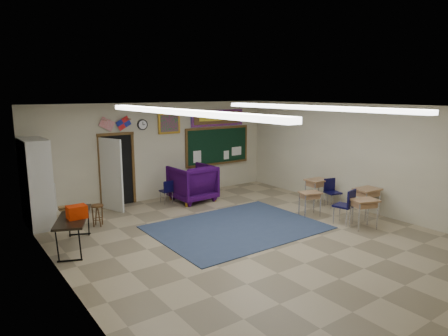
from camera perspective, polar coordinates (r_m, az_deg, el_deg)
floor at (r=9.31m, az=3.89°, el=-10.05°), size 9.00×9.00×0.00m
back_wall at (r=12.62m, az=-9.21°, el=2.40°), size 8.00×0.04×3.00m
left_wall at (r=7.09m, az=-21.74°, el=-4.78°), size 0.04×9.00×3.00m
right_wall at (r=11.83m, az=19.06°, el=1.39°), size 0.04×9.00×3.00m
ceiling at (r=8.71m, az=4.15°, el=8.73°), size 8.00×9.00×0.04m
area_rug at (r=10.01m, az=1.82°, el=-8.46°), size 4.00×3.00×0.02m
fluorescent_strips at (r=8.71m, az=4.14°, el=8.33°), size 3.86×6.00×0.10m
doorway at (r=11.97m, az=-15.25°, el=-0.44°), size 1.10×0.89×2.16m
chalkboard at (r=13.71m, az=-0.90°, el=3.05°), size 2.55×0.14×1.30m
bulletin_board at (r=13.62m, az=-0.92°, el=7.17°), size 2.10×0.05×0.55m
framed_art_print at (r=12.66m, az=-7.84°, el=6.34°), size 0.75×0.05×0.65m
wall_clock at (r=12.26m, az=-11.56°, el=6.08°), size 0.32×0.05×0.32m
wall_flags at (r=11.90m, az=-15.28°, el=6.41°), size 1.16×0.06×0.70m
storage_cabinet at (r=10.91m, az=-25.20°, el=-1.95°), size 0.59×1.25×2.20m
wingback_armchair at (r=12.33m, az=-4.52°, el=-2.15°), size 1.24×1.28×1.12m
student_chair_reading at (r=12.21m, az=-8.24°, el=-3.35°), size 0.36×0.36×0.71m
student_chair_desk_a at (r=10.59m, az=16.72°, el=-5.30°), size 0.55×0.55×0.92m
student_chair_desk_b at (r=12.04m, az=15.28°, el=-3.52°), size 0.50×0.50×0.83m
student_desk_front_left at (r=11.09m, az=12.16°, el=-4.84°), size 0.65×0.56×0.66m
student_desk_front_right at (r=12.16m, az=13.11°, el=-3.17°), size 0.68×0.53×0.78m
student_desk_back_left at (r=10.42m, az=19.36°, el=-5.98°), size 0.73×0.64×0.74m
student_desk_back_right at (r=11.34m, az=19.71°, el=-4.50°), size 0.69×0.54×0.80m
folding_table at (r=9.26m, az=-20.60°, el=-8.29°), size 1.22×1.82×0.99m
wooden_stool at (r=10.54m, az=-17.61°, el=-6.43°), size 0.31×0.31×0.54m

